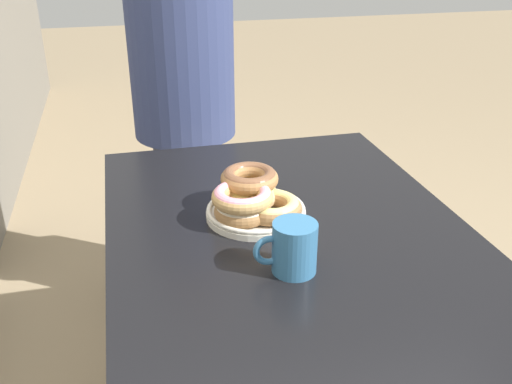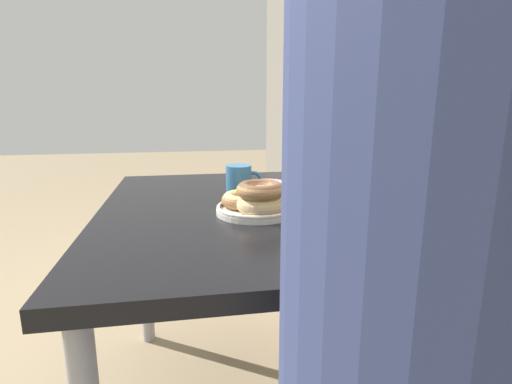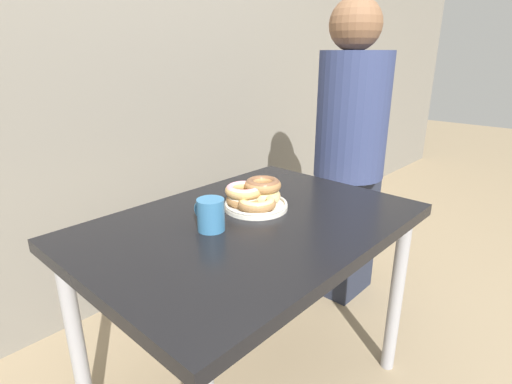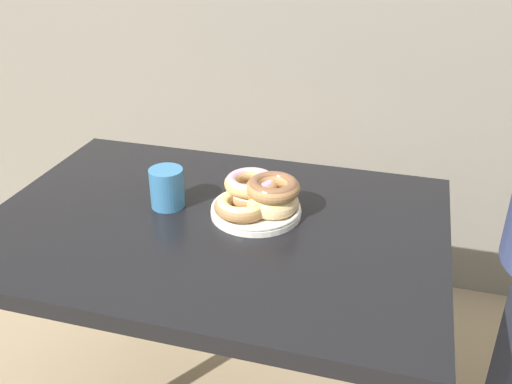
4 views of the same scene
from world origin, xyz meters
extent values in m
cube|color=black|center=(0.00, 0.20, 0.69)|extent=(1.07, 0.75, 0.04)
cylinder|color=#99999E|center=(-0.48, 0.52, 0.33)|extent=(0.05, 0.05, 0.67)
cylinder|color=#99999E|center=(0.48, 0.52, 0.33)|extent=(0.05, 0.05, 0.67)
cylinder|color=silver|center=(0.09, 0.26, 0.72)|extent=(0.22, 0.22, 0.01)
torus|color=silver|center=(0.09, 0.26, 0.73)|extent=(0.22, 0.22, 0.01)
torus|color=#D6B27A|center=(0.13, 0.27, 0.74)|extent=(0.17, 0.17, 0.04)
torus|color=#E0D17F|center=(0.13, 0.27, 0.75)|extent=(0.16, 0.16, 0.03)
torus|color=#9E7042|center=(0.06, 0.30, 0.74)|extent=(0.15, 0.15, 0.03)
torus|color=silver|center=(0.06, 0.30, 0.75)|extent=(0.14, 0.14, 0.03)
torus|color=#9E7042|center=(0.06, 0.23, 0.74)|extent=(0.17, 0.17, 0.04)
torus|color=#E0D17F|center=(0.06, 0.23, 0.75)|extent=(0.15, 0.15, 0.03)
torus|color=#9E7042|center=(0.13, 0.27, 0.78)|extent=(0.18, 0.18, 0.04)
torus|color=brown|center=(0.13, 0.27, 0.79)|extent=(0.17, 0.17, 0.03)
torus|color=tan|center=(0.06, 0.30, 0.77)|extent=(0.18, 0.18, 0.03)
torus|color=pink|center=(0.06, 0.30, 0.78)|extent=(0.17, 0.17, 0.03)
cylinder|color=teal|center=(-0.13, 0.24, 0.76)|extent=(0.08, 0.08, 0.10)
cylinder|color=#382114|center=(-0.13, 0.24, 0.80)|extent=(0.07, 0.07, 0.00)
torus|color=teal|center=(-0.13, 0.29, 0.76)|extent=(0.01, 0.06, 0.06)
camera|label=1|loc=(-0.98, 0.52, 1.30)|focal=40.00mm
camera|label=2|loc=(1.12, 0.08, 1.01)|focal=28.00mm
camera|label=3|loc=(-0.85, -0.60, 1.22)|focal=28.00mm
camera|label=4|loc=(0.41, -0.88, 1.39)|focal=40.00mm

